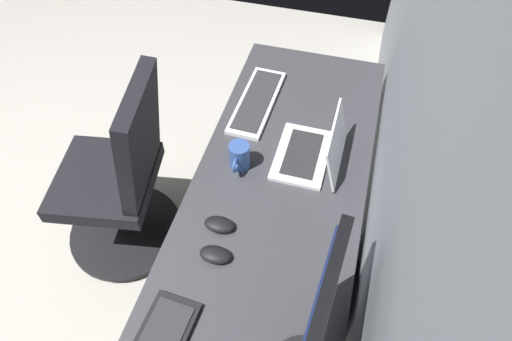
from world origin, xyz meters
TOP-DOWN VIEW (x-y plane):
  - wall_back at (0.00, 2.05)m, footprint 4.46×0.10m
  - desk at (0.07, 1.67)m, footprint 1.87×0.62m
  - drawer_pedestal at (0.16, 1.69)m, footprint 0.40×0.51m
  - monitor_primary at (0.55, 1.88)m, footprint 0.47×0.20m
  - laptop_leftmost at (-0.22, 1.77)m, footprint 0.30×0.25m
  - keyboard_main at (-0.46, 1.48)m, footprint 0.42×0.16m
  - mouse_main at (0.16, 1.51)m, footprint 0.06×0.10m
  - mouse_spare at (0.28, 1.54)m, footprint 0.06×0.10m
  - coffee_mug at (-0.11, 1.50)m, footprint 0.12×0.08m
  - office_chair at (-0.10, 0.96)m, footprint 0.56×0.58m

SIDE VIEW (x-z plane):
  - drawer_pedestal at x=0.16m, z-range 0.00..0.69m
  - office_chair at x=-0.10m, z-range -0.03..0.94m
  - desk at x=0.07m, z-range 0.29..1.02m
  - keyboard_main at x=-0.46m, z-range 0.73..0.75m
  - mouse_main at x=0.16m, z-range 0.73..0.76m
  - mouse_spare at x=0.28m, z-range 0.73..0.76m
  - laptop_leftmost at x=-0.22m, z-range 0.68..0.87m
  - coffee_mug at x=-0.11m, z-range 0.73..0.84m
  - monitor_primary at x=0.55m, z-range 0.76..1.21m
  - wall_back at x=0.00m, z-range 0.00..2.60m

